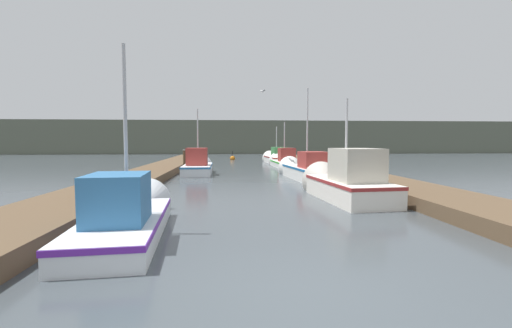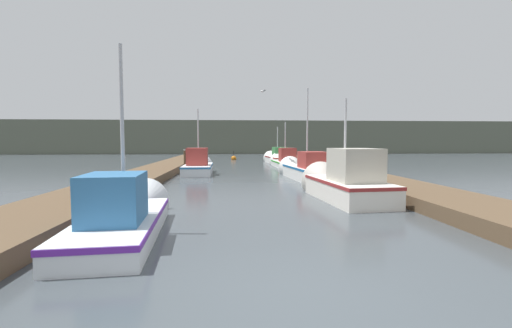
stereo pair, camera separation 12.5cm
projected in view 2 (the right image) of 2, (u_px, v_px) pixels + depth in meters
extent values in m
plane|color=#3D4449|center=(306.00, 299.00, 4.28)|extent=(200.00, 200.00, 0.00)
cube|color=brown|center=(155.00, 172.00, 19.81)|extent=(2.39, 40.00, 0.40)
cube|color=brown|center=(336.00, 171.00, 20.57)|extent=(2.39, 40.00, 0.40)
cube|color=#565B4C|center=(237.00, 138.00, 59.58)|extent=(120.00, 16.00, 5.10)
cube|color=silver|center=(121.00, 227.00, 6.99)|extent=(1.79, 4.29, 0.45)
cube|color=#61259D|center=(121.00, 219.00, 6.98)|extent=(1.82, 4.33, 0.10)
cone|color=silver|center=(143.00, 204.00, 9.49)|extent=(1.44, 1.01, 1.37)
cube|color=#2D6699|center=(114.00, 198.00, 6.43)|extent=(1.15, 1.39, 0.91)
cylinder|color=#B2B2B7|center=(122.00, 130.00, 7.16)|extent=(0.08, 0.08, 3.53)
cube|color=silver|center=(348.00, 190.00, 11.34)|extent=(2.02, 4.04, 0.69)
cube|color=maroon|center=(348.00, 182.00, 11.32)|extent=(2.06, 4.08, 0.10)
cone|color=silver|center=(323.00, 182.00, 13.62)|extent=(1.65, 0.85, 1.60)
cube|color=#B2AD9E|center=(355.00, 165.00, 10.80)|extent=(1.44, 1.66, 1.05)
cylinder|color=#B2B2B7|center=(345.00, 139.00, 11.52)|extent=(0.08, 0.08, 2.71)
cube|color=silver|center=(309.00, 174.00, 17.29)|extent=(1.95, 5.10, 0.66)
cube|color=#155794|center=(309.00, 168.00, 17.27)|extent=(1.98, 5.13, 0.10)
cone|color=silver|center=(293.00, 169.00, 20.36)|extent=(1.55, 1.38, 1.44)
cube|color=#99332D|center=(313.00, 160.00, 16.62)|extent=(1.32, 1.55, 0.80)
cylinder|color=#B2B2B7|center=(307.00, 128.00, 17.50)|extent=(0.08, 0.08, 4.00)
cube|color=silver|center=(198.00, 169.00, 20.43)|extent=(1.69, 4.29, 0.57)
cube|color=#2B6CA8|center=(198.00, 166.00, 20.41)|extent=(1.73, 4.32, 0.10)
cone|color=silver|center=(201.00, 166.00, 22.97)|extent=(1.54, 0.90, 1.52)
cube|color=#99332D|center=(197.00, 157.00, 19.85)|extent=(1.21, 1.30, 1.00)
cylinder|color=#B2B2B7|center=(198.00, 137.00, 20.62)|extent=(0.08, 0.08, 3.32)
cube|color=silver|center=(286.00, 164.00, 25.94)|extent=(1.80, 4.30, 0.46)
cube|color=green|center=(286.00, 162.00, 25.93)|extent=(1.83, 4.33, 0.10)
cone|color=silver|center=(279.00, 162.00, 28.58)|extent=(1.58, 1.16, 1.53)
cube|color=#99332D|center=(287.00, 155.00, 25.37)|extent=(1.18, 1.28, 1.00)
cylinder|color=#B2B2B7|center=(285.00, 141.00, 26.14)|extent=(0.08, 0.08, 2.97)
cube|color=silver|center=(278.00, 160.00, 30.24)|extent=(1.96, 4.33, 0.60)
cube|color=maroon|center=(278.00, 157.00, 30.22)|extent=(2.00, 4.36, 0.10)
cone|color=silver|center=(272.00, 158.00, 32.80)|extent=(1.57, 1.16, 1.47)
cube|color=#387A42|center=(280.00, 152.00, 29.68)|extent=(1.22, 1.47, 0.84)
cylinder|color=#B2B2B7|center=(277.00, 142.00, 30.44)|extent=(0.08, 0.08, 2.65)
cylinder|color=#473523|center=(185.00, 160.00, 23.46)|extent=(0.22, 0.22, 1.34)
cylinder|color=silver|center=(185.00, 150.00, 23.41)|extent=(0.26, 0.26, 0.04)
cylinder|color=#473523|center=(101.00, 196.00, 9.10)|extent=(0.28, 0.28, 1.02)
cylinder|color=silver|center=(101.00, 176.00, 9.06)|extent=(0.32, 0.32, 0.04)
cylinder|color=#473523|center=(306.00, 161.00, 23.96)|extent=(0.24, 0.24, 1.11)
cylinder|color=silver|center=(306.00, 153.00, 23.92)|extent=(0.27, 0.27, 0.04)
sphere|color=#BF6513|center=(234.00, 158.00, 35.95)|extent=(0.54, 0.54, 0.54)
cylinder|color=black|center=(234.00, 153.00, 35.91)|extent=(0.06, 0.06, 0.50)
ellipsoid|color=white|center=(263.00, 91.00, 20.26)|extent=(0.31, 0.26, 0.12)
cube|color=gray|center=(264.00, 91.00, 20.15)|extent=(0.24, 0.30, 0.07)
cube|color=gray|center=(261.00, 91.00, 20.38)|extent=(0.24, 0.30, 0.07)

